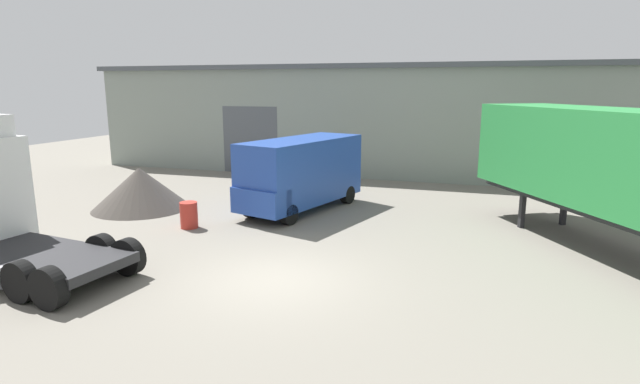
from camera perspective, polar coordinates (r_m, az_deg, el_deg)
ground_plane at (r=12.45m, az=-5.15°, el=-9.99°), size 60.00×60.00×0.00m
warehouse_building at (r=29.38m, az=8.80°, el=8.41°), size 33.54×9.19×5.77m
delivery_van_blue at (r=18.76m, az=-2.34°, el=2.24°), size 3.51×5.93×2.73m
gravel_pile at (r=20.43m, az=-19.86°, el=0.41°), size 3.69×3.69×1.61m
oil_drum at (r=17.23m, az=-14.75°, el=-2.56°), size 0.58×0.58×0.88m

